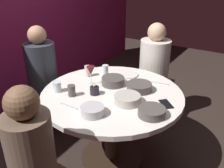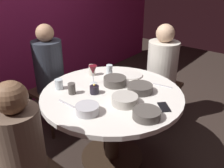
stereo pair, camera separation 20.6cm
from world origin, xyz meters
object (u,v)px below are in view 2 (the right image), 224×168
(bowl_small_white, at_px, (146,114))
(seated_diner_left, at_px, (21,147))
(bowl_rice_portion, at_px, (125,100))
(wine_glass, at_px, (93,71))
(dinner_plate, at_px, (131,75))
(cup_by_left_diner, at_px, (109,70))
(seated_diner_back, at_px, (49,68))
(cup_near_candle, at_px, (92,70))
(cell_phone, at_px, (164,107))
(bowl_serving_large, at_px, (87,109))
(bowl_salad_center, at_px, (140,88))
(cup_by_right_diner, at_px, (59,84))
(cup_center_front, at_px, (72,89))
(candle_holder, at_px, (94,90))
(dining_table, at_px, (112,109))
(seated_diner_right, at_px, (162,64))
(bowl_sauce_side, at_px, (115,81))

(bowl_small_white, bearing_deg, seated_diner_left, 149.32)
(bowl_rice_portion, bearing_deg, wine_glass, 75.07)
(dinner_plate, bearing_deg, cup_by_left_diner, 128.96)
(seated_diner_back, xyz_separation_m, cup_near_candle, (0.16, -0.47, 0.05))
(cell_phone, height_order, cup_near_candle, cup_near_candle)
(seated_diner_left, relative_size, bowl_serving_large, 6.50)
(dinner_plate, bearing_deg, seated_diner_back, 116.66)
(bowl_salad_center, xyz_separation_m, cup_by_right_diner, (-0.40, 0.59, 0.01))
(cup_by_left_diner, distance_m, cup_center_front, 0.49)
(cell_phone, bearing_deg, dinner_plate, 102.21)
(seated_diner_left, relative_size, bowl_salad_center, 5.29)
(bowl_serving_large, xyz_separation_m, bowl_salad_center, (0.53, -0.11, 0.00))
(bowl_serving_large, bearing_deg, candle_holder, 33.29)
(cup_by_left_diner, distance_m, cup_by_right_diner, 0.53)
(dining_table, relative_size, seated_diner_left, 1.06)
(seated_diner_back, xyz_separation_m, seated_diner_right, (0.90, -0.86, -0.01))
(dinner_plate, height_order, bowl_small_white, bowl_small_white)
(cup_center_front, bearing_deg, seated_diner_back, 69.23)
(cup_by_left_diner, relative_size, cup_by_right_diner, 1.26)
(bowl_rice_portion, bearing_deg, seated_diner_left, 165.95)
(dining_table, xyz_separation_m, seated_diner_left, (-0.88, 0.00, 0.15))
(candle_holder, bearing_deg, bowl_serving_large, -146.71)
(bowl_serving_large, bearing_deg, dinner_plate, 10.40)
(bowl_serving_large, xyz_separation_m, bowl_sauce_side, (0.50, 0.14, 0.00))
(dining_table, height_order, seated_diner_left, seated_diner_left)
(seated_diner_right, height_order, candle_holder, seated_diner_right)
(seated_diner_left, bearing_deg, cup_center_front, 20.97)
(bowl_sauce_side, distance_m, cup_center_front, 0.41)
(dinner_plate, height_order, bowl_sauce_side, bowl_sauce_side)
(cell_phone, height_order, bowl_rice_portion, bowl_rice_portion)
(seated_diner_right, height_order, cell_phone, seated_diner_right)
(seated_diner_right, distance_m, cup_near_candle, 0.83)
(bowl_sauce_side, bearing_deg, seated_diner_back, 99.82)
(wine_glass, distance_m, bowl_salad_center, 0.46)
(dining_table, bearing_deg, cup_center_front, 132.79)
(cup_near_candle, distance_m, cup_center_front, 0.42)
(cell_phone, bearing_deg, bowl_small_white, -144.56)
(bowl_small_white, bearing_deg, bowl_serving_large, 120.68)
(seated_diner_left, relative_size, dinner_plate, 5.19)
(wine_glass, bearing_deg, bowl_serving_large, -142.04)
(seated_diner_left, xyz_separation_m, bowl_serving_large, (0.52, -0.07, 0.05))
(seated_diner_right, height_order, dinner_plate, seated_diner_right)
(seated_diner_back, distance_m, cup_by_left_diner, 0.67)
(wine_glass, bearing_deg, bowl_sauce_side, -58.80)
(bowl_rice_portion, bearing_deg, bowl_serving_large, 154.56)
(seated_diner_back, height_order, wine_glass, seated_diner_back)
(candle_holder, distance_m, bowl_salad_center, 0.39)
(bowl_serving_large, distance_m, bowl_salad_center, 0.54)
(candle_holder, relative_size, wine_glass, 0.51)
(cell_phone, distance_m, cup_by_left_diner, 0.74)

